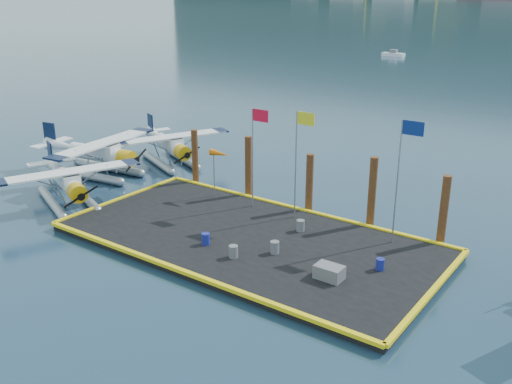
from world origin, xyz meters
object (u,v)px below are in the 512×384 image
seaplane_a (68,185)px  piling_0 (195,159)px  drum_3 (206,239)px  piling_2 (309,185)px  drum_2 (275,247)px  drum_4 (380,264)px  seaplane_b (100,156)px  drum_1 (233,252)px  flagpole_yellow (299,149)px  windsock (219,155)px  piling_4 (443,213)px  flagpole_red (255,143)px  piling_3 (372,195)px  drum_5 (301,226)px  seaplane_c (171,148)px  piling_1 (248,169)px  flagpole_blue (403,164)px  crate (329,272)px

seaplane_a → piling_0: size_ratio=2.15×
drum_3 → piling_2: size_ratio=0.16×
drum_2 → drum_3: size_ratio=1.05×
drum_4 → piling_2: 8.42m
seaplane_a → seaplane_b: 5.99m
drum_1 → drum_2: bearing=49.1°
drum_3 → flagpole_yellow: size_ratio=0.10×
drum_3 → windsock: bearing=123.0°
drum_3 → drum_4: 8.88m
seaplane_b → piling_4: (24.11, 2.27, 0.49)m
drum_4 → flagpole_yellow: size_ratio=0.09×
flagpole_red → seaplane_b: bearing=-177.1°
seaplane_a → piling_2: bearing=142.5°
drum_1 → windsock: (-5.92, 6.25, 2.51)m
drum_1 → piling_3: piling_3 is taller
drum_1 → piling_0: size_ratio=0.16×
drum_4 → windsock: size_ratio=0.18×
drum_2 → piling_2: size_ratio=0.17×
drum_1 → flagpole_red: 7.93m
piling_3 → piling_4: piling_3 is taller
drum_1 → seaplane_b: bearing=161.3°
piling_2 → piling_4: piling_4 is taller
drum_5 → seaplane_c: bearing=158.9°
drum_1 → drum_2: drum_2 is taller
drum_5 → flagpole_red: 5.75m
flagpole_yellow → seaplane_b: bearing=-177.7°
seaplane_c → piling_3: bearing=105.8°
drum_4 → drum_3: bearing=-162.8°
drum_5 → piling_1: (-5.85, 3.13, 1.39)m
seaplane_b → piling_1: bearing=93.4°
drum_2 → drum_5: (-0.42, 3.13, -0.01)m
flagpole_red → flagpole_yellow: bearing=0.0°
drum_5 → windsock: 7.48m
flagpole_blue → piling_1: flagpole_blue is taller
drum_2 → flagpole_blue: size_ratio=0.10×
seaplane_c → drum_5: bearing=93.4°
drum_3 → piling_0: 10.53m
windsock → flagpole_red: bearing=0.0°
flagpole_yellow → windsock: 5.87m
seaplane_a → piling_2: piling_2 is taller
flagpole_yellow → piling_0: bearing=170.1°
drum_2 → drum_4: drum_2 is taller
seaplane_a → seaplane_b: seaplane_b is taller
crate → flagpole_red: 10.37m
piling_3 → piling_4: size_ratio=1.07×
drum_1 → piling_4: 11.01m
drum_2 → crate: 3.57m
drum_2 → crate: bearing=-11.9°
flagpole_blue → piling_4: flagpole_blue is taller
drum_2 → piling_1: bearing=135.0°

